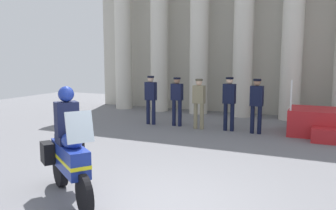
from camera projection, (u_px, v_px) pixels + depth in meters
The scene contains 8 objects.
ground_plane at pixel (150, 209), 5.55m from camera, with size 28.00×28.00×0.00m, color slate.
colonnade_backdrop at pixel (247, 17), 14.00m from camera, with size 14.16×1.62×7.90m.
officer_in_row_0 at pixel (151, 96), 12.30m from camera, with size 0.39×0.24×1.71m.
officer_in_row_1 at pixel (177, 97), 12.01m from camera, with size 0.39×0.24×1.67m.
officer_in_row_2 at pixel (199, 100), 11.50m from camera, with size 0.39×0.24×1.66m.
officer_in_row_3 at pixel (229, 99), 11.22m from camera, with size 0.39×0.24×1.73m.
officer_in_row_4 at pixel (257, 102), 10.80m from camera, with size 0.39×0.24×1.70m.
motorcycle_with_rider at pixel (69, 152), 5.87m from camera, with size 1.78×1.32×1.90m.
Camera 1 is at (2.42, -4.69, 2.39)m, focal length 37.59 mm.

